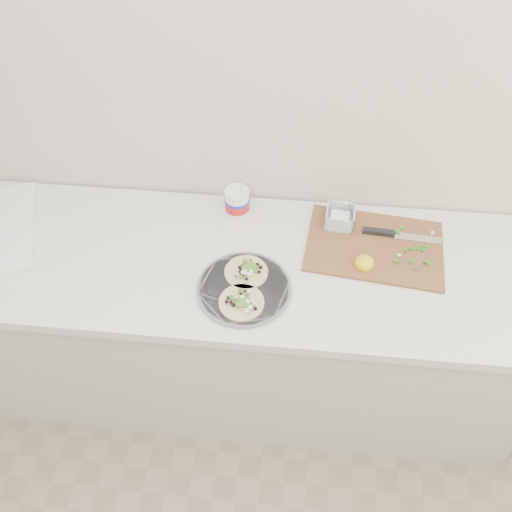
# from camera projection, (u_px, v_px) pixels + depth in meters

# --- Properties ---
(counter) EXTENTS (2.44, 0.66, 0.90)m
(counter) POSITION_uv_depth(u_px,v_px,m) (225.00, 326.00, 2.09)
(counter) COLOR beige
(counter) RESTS_ON ground
(taco_plate) EXTENTS (0.31, 0.31, 0.04)m
(taco_plate) POSITION_uv_depth(u_px,v_px,m) (244.00, 287.00, 1.64)
(taco_plate) COLOR slate
(taco_plate) RESTS_ON counter
(tub) EXTENTS (0.09, 0.09, 0.21)m
(tub) POSITION_uv_depth(u_px,v_px,m) (238.00, 200.00, 1.84)
(tub) COLOR white
(tub) RESTS_ON counter
(cutboard) EXTENTS (0.51, 0.38, 0.07)m
(cutboard) POSITION_uv_depth(u_px,v_px,m) (372.00, 241.00, 1.77)
(cutboard) COLOR brown
(cutboard) RESTS_ON counter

